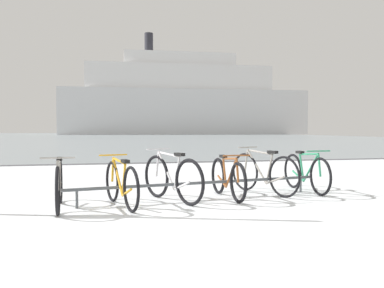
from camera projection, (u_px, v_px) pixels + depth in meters
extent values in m
cube|color=gray|center=(108.00, 136.00, 67.33)|extent=(80.00, 110.00, 0.08)
cube|color=#47474C|center=(129.00, 164.00, 13.70)|extent=(80.00, 0.50, 0.05)
cylinder|color=#4C5156|center=(201.00, 183.00, 6.68)|extent=(4.43, 0.78, 0.05)
cylinder|color=#4C5156|center=(77.00, 199.00, 5.93)|extent=(0.04, 0.04, 0.28)
cylinder|color=#4C5156|center=(301.00, 185.00, 7.44)|extent=(0.04, 0.04, 0.28)
torus|color=black|center=(58.00, 191.00, 5.43)|extent=(0.09, 0.68, 0.68)
torus|color=black|center=(60.00, 182.00, 6.36)|extent=(0.09, 0.68, 0.68)
cylinder|color=gray|center=(59.00, 179.00, 5.73)|extent=(0.07, 0.51, 0.57)
cylinder|color=gray|center=(59.00, 178.00, 6.03)|extent=(0.05, 0.18, 0.51)
cylinder|color=gray|center=(59.00, 162.00, 5.79)|extent=(0.08, 0.64, 0.08)
cylinder|color=gray|center=(60.00, 188.00, 6.17)|extent=(0.06, 0.43, 0.19)
cylinder|color=gray|center=(58.00, 176.00, 5.46)|extent=(0.04, 0.11, 0.40)
cube|color=black|center=(59.00, 159.00, 6.09)|extent=(0.09, 0.20, 0.05)
cylinder|color=gray|center=(58.00, 158.00, 5.48)|extent=(0.46, 0.05, 0.02)
torus|color=black|center=(112.00, 181.00, 6.49)|extent=(0.21, 0.65, 0.66)
torus|color=black|center=(131.00, 189.00, 5.64)|extent=(0.21, 0.65, 0.66)
cylinder|color=gold|center=(118.00, 176.00, 6.21)|extent=(0.16, 0.50, 0.56)
cylinder|color=gold|center=(124.00, 180.00, 5.93)|extent=(0.08, 0.18, 0.50)
cylinder|color=gold|center=(119.00, 161.00, 6.14)|extent=(0.19, 0.61, 0.08)
cylinder|color=gold|center=(127.00, 192.00, 5.82)|extent=(0.14, 0.41, 0.18)
cylinder|color=gold|center=(113.00, 170.00, 6.45)|extent=(0.06, 0.11, 0.39)
cube|color=black|center=(125.00, 161.00, 5.86)|extent=(0.13, 0.21, 0.05)
cylinder|color=gold|center=(113.00, 155.00, 6.41)|extent=(0.45, 0.14, 0.02)
torus|color=black|center=(156.00, 176.00, 6.89)|extent=(0.35, 0.69, 0.73)
torus|color=black|center=(189.00, 182.00, 6.13)|extent=(0.35, 0.69, 0.73)
cylinder|color=silver|center=(166.00, 170.00, 6.64)|extent=(0.24, 0.47, 0.61)
cylinder|color=silver|center=(177.00, 173.00, 6.39)|extent=(0.11, 0.18, 0.55)
cylinder|color=silver|center=(169.00, 154.00, 6.57)|extent=(0.29, 0.58, 0.09)
cylinder|color=silver|center=(182.00, 186.00, 6.30)|extent=(0.21, 0.39, 0.20)
cylinder|color=silver|center=(158.00, 164.00, 6.85)|extent=(0.08, 0.11, 0.43)
cube|color=black|center=(180.00, 154.00, 6.33)|extent=(0.16, 0.22, 0.05)
cylinder|color=silver|center=(159.00, 149.00, 6.82)|extent=(0.43, 0.21, 0.02)
torus|color=black|center=(238.00, 183.00, 6.36)|extent=(0.09, 0.66, 0.66)
torus|color=black|center=(218.00, 176.00, 7.28)|extent=(0.09, 0.66, 0.66)
cylinder|color=brown|center=(231.00, 173.00, 6.65)|extent=(0.06, 0.51, 0.55)
cylinder|color=brown|center=(225.00, 173.00, 6.95)|extent=(0.05, 0.18, 0.49)
cylinder|color=brown|center=(230.00, 159.00, 6.71)|extent=(0.07, 0.63, 0.08)
cylinder|color=brown|center=(222.00, 181.00, 7.09)|extent=(0.06, 0.42, 0.18)
cylinder|color=brown|center=(237.00, 171.00, 6.38)|extent=(0.04, 0.11, 0.38)
cube|color=black|center=(223.00, 156.00, 7.01)|extent=(0.09, 0.20, 0.05)
cylinder|color=brown|center=(237.00, 156.00, 6.41)|extent=(0.46, 0.05, 0.02)
torus|color=black|center=(245.00, 172.00, 7.69)|extent=(0.30, 0.68, 0.72)
torus|color=black|center=(284.00, 177.00, 6.85)|extent=(0.30, 0.68, 0.72)
cylinder|color=gray|center=(257.00, 166.00, 7.42)|extent=(0.23, 0.51, 0.61)
cylinder|color=gray|center=(269.00, 169.00, 7.14)|extent=(0.10, 0.19, 0.54)
cylinder|color=gray|center=(260.00, 152.00, 7.34)|extent=(0.27, 0.63, 0.09)
cylinder|color=gray|center=(275.00, 180.00, 7.04)|extent=(0.19, 0.43, 0.20)
cylinder|color=gray|center=(246.00, 161.00, 7.65)|extent=(0.07, 0.12, 0.43)
cube|color=black|center=(273.00, 152.00, 7.07)|extent=(0.15, 0.22, 0.05)
cylinder|color=gray|center=(248.00, 147.00, 7.61)|extent=(0.44, 0.19, 0.02)
torus|color=black|center=(320.00, 177.00, 7.04)|extent=(0.06, 0.68, 0.68)
torus|color=black|center=(293.00, 171.00, 8.02)|extent=(0.06, 0.68, 0.68)
cylinder|color=#2D8C60|center=(311.00, 168.00, 7.35)|extent=(0.05, 0.53, 0.58)
cylinder|color=#2D8C60|center=(302.00, 168.00, 7.67)|extent=(0.04, 0.19, 0.51)
cylinder|color=#2D8C60|center=(309.00, 154.00, 7.42)|extent=(0.05, 0.66, 0.08)
cylinder|color=#2D8C60|center=(298.00, 176.00, 7.81)|extent=(0.05, 0.44, 0.19)
cylinder|color=#2D8C60|center=(319.00, 165.00, 7.07)|extent=(0.04, 0.11, 0.40)
cube|color=black|center=(300.00, 152.00, 7.73)|extent=(0.08, 0.20, 0.05)
cylinder|color=#2D8C60|center=(318.00, 151.00, 7.10)|extent=(0.46, 0.03, 0.02)
cube|color=silver|center=(185.00, 112.00, 92.03)|extent=(55.74, 13.44, 9.99)
cube|color=white|center=(179.00, 79.00, 91.50)|extent=(41.86, 11.15, 5.50)
cube|color=white|center=(179.00, 60.00, 91.35)|extent=(25.22, 8.73, 2.80)
cylinder|color=#26262D|center=(149.00, 43.00, 90.04)|extent=(1.93, 1.93, 4.50)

